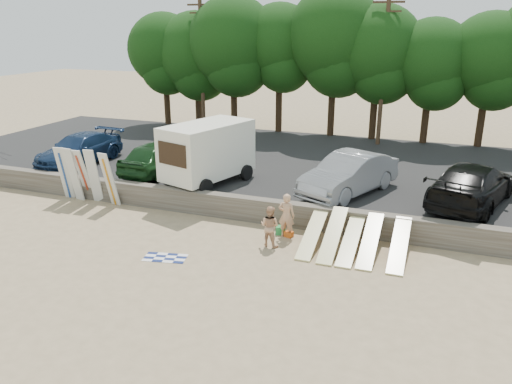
# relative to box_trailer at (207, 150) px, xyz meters

# --- Properties ---
(ground) EXTENTS (120.00, 120.00, 0.00)m
(ground) POSITION_rel_box_trailer_xyz_m (4.46, -5.14, -2.28)
(ground) COLOR tan
(ground) RESTS_ON ground
(seawall) EXTENTS (44.00, 0.50, 1.00)m
(seawall) POSITION_rel_box_trailer_xyz_m (4.46, -2.14, -1.78)
(seawall) COLOR #6B6356
(seawall) RESTS_ON ground
(parking_lot) EXTENTS (44.00, 14.50, 0.70)m
(parking_lot) POSITION_rel_box_trailer_xyz_m (4.46, 5.36, -1.93)
(parking_lot) COLOR #282828
(parking_lot) RESTS_ON ground
(treeline) EXTENTS (32.82, 6.70, 9.45)m
(treeline) POSITION_rel_box_trailer_xyz_m (3.39, 12.31, 4.15)
(treeline) COLOR #382616
(treeline) RESTS_ON parking_lot
(utility_poles) EXTENTS (25.80, 0.26, 9.00)m
(utility_poles) POSITION_rel_box_trailer_xyz_m (6.46, 10.86, 3.15)
(utility_poles) COLOR #473321
(utility_poles) RESTS_ON parking_lot
(box_trailer) EXTENTS (3.47, 4.86, 2.81)m
(box_trailer) POSITION_rel_box_trailer_xyz_m (0.00, 0.00, 0.00)
(box_trailer) COLOR white
(box_trailer) RESTS_ON parking_lot
(car_0) EXTENTS (2.57, 5.50, 1.55)m
(car_0) POSITION_rel_box_trailer_xyz_m (-7.91, 0.67, -0.80)
(car_0) COLOR #15294A
(car_0) RESTS_ON parking_lot
(car_1) EXTENTS (2.20, 4.94, 1.65)m
(car_1) POSITION_rel_box_trailer_xyz_m (-3.04, 0.64, -0.75)
(car_1) COLOR #133515
(car_1) RESTS_ON parking_lot
(car_2) EXTENTS (3.85, 5.67, 1.77)m
(car_2) POSITION_rel_box_trailer_xyz_m (6.48, 0.73, -0.69)
(car_2) COLOR gray
(car_2) RESTS_ON parking_lot
(car_3) EXTENTS (4.14, 6.46, 1.74)m
(car_3) POSITION_rel_box_trailer_xyz_m (11.49, 1.08, -0.71)
(car_3) COLOR black
(car_3) RESTS_ON parking_lot
(surfboard_upright_0) EXTENTS (0.59, 0.67, 2.56)m
(surfboard_upright_0) POSITION_rel_box_trailer_xyz_m (-6.07, -2.66, -1.00)
(surfboard_upright_0) COLOR silver
(surfboard_upright_0) RESTS_ON ground
(surfboard_upright_1) EXTENTS (0.56, 0.60, 2.57)m
(surfboard_upright_1) POSITION_rel_box_trailer_xyz_m (-5.48, -2.74, -0.99)
(surfboard_upright_1) COLOR silver
(surfboard_upright_1) RESTS_ON ground
(surfboard_upright_2) EXTENTS (0.51, 0.82, 2.51)m
(surfboard_upright_2) POSITION_rel_box_trailer_xyz_m (-5.09, -2.55, -1.02)
(surfboard_upright_2) COLOR silver
(surfboard_upright_2) RESTS_ON ground
(surfboard_upright_3) EXTENTS (0.56, 0.61, 2.56)m
(surfboard_upright_3) POSITION_rel_box_trailer_xyz_m (-4.48, -2.61, -0.99)
(surfboard_upright_3) COLOR silver
(surfboard_upright_3) RESTS_ON ground
(surfboard_upright_4) EXTENTS (0.56, 0.71, 2.54)m
(surfboard_upright_4) POSITION_rel_box_trailer_xyz_m (-3.52, -2.77, -1.01)
(surfboard_upright_4) COLOR silver
(surfboard_upright_4) RESTS_ON ground
(surfboard_low_0) EXTENTS (0.56, 2.89, 0.96)m
(surfboard_low_0) POSITION_rel_box_trailer_xyz_m (6.00, -3.67, -1.80)
(surfboard_low_0) COLOR beige
(surfboard_low_0) RESTS_ON ground
(surfboard_low_1) EXTENTS (0.56, 2.81, 1.17)m
(surfboard_low_1) POSITION_rel_box_trailer_xyz_m (6.78, -3.76, -1.69)
(surfboard_low_1) COLOR beige
(surfboard_low_1) RESTS_ON ground
(surfboard_low_2) EXTENTS (0.56, 2.90, 0.89)m
(surfboard_low_2) POSITION_rel_box_trailer_xyz_m (7.43, -3.70, -1.83)
(surfboard_low_2) COLOR beige
(surfboard_low_2) RESTS_ON ground
(surfboard_low_3) EXTENTS (0.56, 2.85, 1.06)m
(surfboard_low_3) POSITION_rel_box_trailer_xyz_m (8.10, -3.67, -1.75)
(surfboard_low_3) COLOR beige
(surfboard_low_3) RESTS_ON ground
(surfboard_low_4) EXTENTS (0.56, 2.86, 1.04)m
(surfboard_low_4) POSITION_rel_box_trailer_xyz_m (9.11, -3.64, -1.76)
(surfboard_low_4) COLOR beige
(surfboard_low_4) RESTS_ON ground
(beachgoer_a) EXTENTS (0.65, 0.43, 1.76)m
(beachgoer_a) POSITION_rel_box_trailer_xyz_m (4.86, -3.25, -1.40)
(beachgoer_a) COLOR tan
(beachgoer_a) RESTS_ON ground
(beachgoer_b) EXTENTS (0.85, 0.72, 1.55)m
(beachgoer_b) POSITION_rel_box_trailer_xyz_m (4.52, -4.24, -1.50)
(beachgoer_b) COLOR tan
(beachgoer_b) RESTS_ON ground
(cooler) EXTENTS (0.45, 0.40, 0.32)m
(cooler) POSITION_rel_box_trailer_xyz_m (4.58, -3.07, -2.12)
(cooler) COLOR green
(cooler) RESTS_ON ground
(gear_bag) EXTENTS (0.36, 0.33, 0.22)m
(gear_bag) POSITION_rel_box_trailer_xyz_m (4.96, -3.22, -2.17)
(gear_bag) COLOR #CD5A18
(gear_bag) RESTS_ON ground
(beach_towel) EXTENTS (1.78, 1.78, 0.00)m
(beach_towel) POSITION_rel_box_trailer_xyz_m (1.41, -6.51, -2.27)
(beach_towel) COLOR white
(beach_towel) RESTS_ON ground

